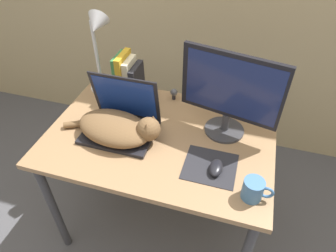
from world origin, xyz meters
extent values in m
cube|color=#93704C|center=(0.00, 0.37, 0.74)|extent=(1.10, 0.75, 0.03)
cylinder|color=#38383D|center=(-0.50, 0.05, 0.36)|extent=(0.04, 0.04, 0.72)
cylinder|color=#38383D|center=(-0.50, 0.70, 0.36)|extent=(0.04, 0.04, 0.72)
cylinder|color=#38383D|center=(0.50, 0.70, 0.36)|extent=(0.04, 0.04, 0.72)
cube|color=black|center=(-0.19, 0.32, 0.76)|extent=(0.34, 0.26, 0.02)
cube|color=#28282D|center=(-0.19, 0.31, 0.77)|extent=(0.28, 0.14, 0.00)
cube|color=black|center=(-0.19, 0.43, 0.90)|extent=(0.34, 0.06, 0.26)
cube|color=navy|center=(-0.19, 0.43, 0.90)|extent=(0.31, 0.04, 0.23)
ellipsoid|color=brown|center=(-0.21, 0.30, 0.80)|extent=(0.41, 0.29, 0.11)
sphere|color=brown|center=(-0.03, 0.31, 0.83)|extent=(0.11, 0.11, 0.11)
cone|color=brown|center=(-0.02, 0.34, 0.87)|extent=(0.04, 0.04, 0.03)
cone|color=brown|center=(-0.03, 0.28, 0.87)|extent=(0.04, 0.04, 0.03)
cylinder|color=brown|center=(-0.41, 0.31, 0.77)|extent=(0.14, 0.09, 0.03)
cylinder|color=#333338|center=(0.30, 0.49, 0.76)|extent=(0.20, 0.20, 0.01)
cylinder|color=#333338|center=(0.30, 0.49, 0.81)|extent=(0.04, 0.04, 0.09)
cube|color=black|center=(0.30, 0.49, 1.01)|extent=(0.47, 0.12, 0.32)
cube|color=navy|center=(0.30, 0.48, 1.01)|extent=(0.43, 0.10, 0.28)
cube|color=#232328|center=(0.28, 0.24, 0.75)|extent=(0.23, 0.21, 0.00)
ellipsoid|color=black|center=(0.30, 0.22, 0.77)|extent=(0.06, 0.10, 0.03)
cube|color=#387A42|center=(-0.32, 0.65, 0.87)|extent=(0.02, 0.14, 0.25)
cube|color=gold|center=(-0.29, 0.65, 0.88)|extent=(0.03, 0.16, 0.26)
cube|color=beige|center=(-0.26, 0.65, 0.86)|extent=(0.04, 0.14, 0.23)
cube|color=#232328|center=(-0.22, 0.65, 0.85)|extent=(0.04, 0.15, 0.20)
cylinder|color=silver|center=(-0.45, 0.66, 0.76)|extent=(0.13, 0.13, 0.01)
cylinder|color=silver|center=(-0.45, 0.66, 0.96)|extent=(0.02, 0.02, 0.40)
cone|color=silver|center=(-0.40, 0.62, 1.16)|extent=(0.11, 0.13, 0.14)
cylinder|color=#232328|center=(-0.02, 0.68, 0.76)|extent=(0.02, 0.02, 0.02)
sphere|color=#4C4C51|center=(-0.02, 0.68, 0.79)|extent=(0.04, 0.04, 0.04)
cylinder|color=teal|center=(0.46, 0.13, 0.80)|extent=(0.08, 0.08, 0.09)
torus|color=teal|center=(0.51, 0.13, 0.80)|extent=(0.06, 0.01, 0.06)
camera|label=1|loc=(0.35, -0.66, 1.75)|focal=32.00mm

